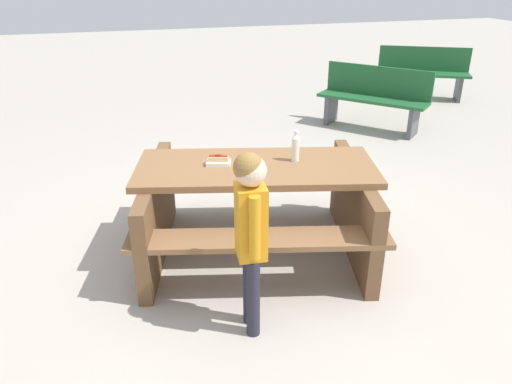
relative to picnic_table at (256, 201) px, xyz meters
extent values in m
plane|color=#ADA599|center=(0.00, 0.00, -0.44)|extent=(30.00, 30.00, 0.00)
cube|color=brown|center=(0.00, 0.00, 0.28)|extent=(1.93, 1.19, 0.05)
cube|color=brown|center=(0.14, 0.54, -0.01)|extent=(1.81, 0.73, 0.04)
cube|color=brown|center=(-0.14, -0.54, -0.01)|extent=(1.81, 0.73, 0.04)
cube|color=brown|center=(0.75, -0.20, -0.09)|extent=(0.45, 1.38, 0.70)
cube|color=brown|center=(-0.75, 0.20, -0.09)|extent=(0.45, 1.38, 0.70)
cylinder|color=silver|center=(-0.31, 0.00, 0.40)|extent=(0.06, 0.06, 0.18)
cone|color=silver|center=(-0.31, 0.00, 0.51)|extent=(0.05, 0.05, 0.04)
cylinder|color=silver|center=(-0.31, 0.00, 0.54)|extent=(0.03, 0.03, 0.02)
cube|color=white|center=(0.27, -0.09, 0.32)|extent=(0.21, 0.16, 0.03)
cube|color=#D8B272|center=(0.27, -0.09, 0.35)|extent=(0.16, 0.10, 0.04)
cylinder|color=maroon|center=(0.27, -0.09, 0.37)|extent=(0.14, 0.07, 0.03)
ellipsoid|color=maroon|center=(0.27, -0.09, 0.38)|extent=(0.07, 0.05, 0.01)
cylinder|color=#262633|center=(0.29, 0.82, -0.17)|extent=(0.08, 0.08, 0.54)
cylinder|color=#262633|center=(0.30, 0.94, -0.17)|extent=(0.08, 0.08, 0.54)
cube|color=orange|center=(0.30, 0.88, 0.33)|extent=(0.19, 0.20, 0.46)
cylinder|color=orange|center=(0.29, 0.77, 0.35)|extent=(0.07, 0.07, 0.39)
cylinder|color=orange|center=(0.31, 1.00, 0.35)|extent=(0.07, 0.07, 0.39)
sphere|color=beige|center=(0.30, 0.88, 0.65)|extent=(0.18, 0.18, 0.18)
sphere|color=olive|center=(0.31, 0.88, 0.67)|extent=(0.17, 0.17, 0.17)
cube|color=#1E592D|center=(-2.47, -2.61, -0.01)|extent=(1.28, 1.40, 0.04)
cube|color=#1E592D|center=(-2.60, -2.73, 0.21)|extent=(1.01, 1.16, 0.40)
cube|color=#4C4C51|center=(-2.07, -3.06, -0.24)|extent=(0.31, 0.28, 0.41)
cube|color=#4C4C51|center=(-2.86, -2.16, -0.24)|extent=(0.31, 0.28, 0.41)
cube|color=#1E592D|center=(-4.14, -3.89, -0.01)|extent=(1.51, 1.07, 0.04)
cube|color=#1E592D|center=(-4.23, -4.05, 0.21)|extent=(1.34, 0.75, 0.40)
cube|color=#4C4C51|center=(-3.62, -4.18, -0.24)|extent=(0.22, 0.34, 0.41)
cube|color=#4C4C51|center=(-4.67, -3.60, -0.24)|extent=(0.22, 0.34, 0.41)
camera|label=1|loc=(0.99, 3.27, 1.68)|focal=34.28mm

